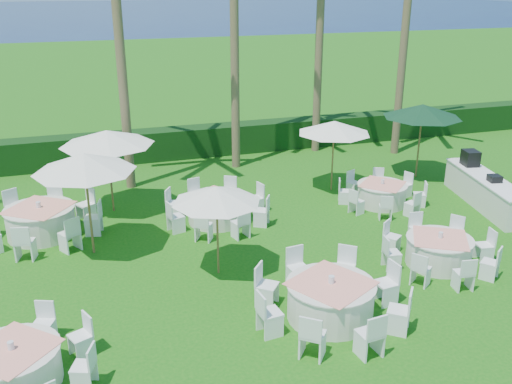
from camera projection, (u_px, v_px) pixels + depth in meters
ground at (294, 304)px, 12.99m from camera, size 120.00×120.00×0.00m
hedge at (188, 142)px, 23.46m from camera, size 34.00×1.00×1.20m
ocean at (90, 17)px, 103.81m from camera, size 260.00×260.00×0.00m
banquet_table_a at (14, 366)px, 10.32m from camera, size 2.89×2.89×0.90m
banquet_table_b at (330, 299)px, 12.33m from camera, size 3.40×3.40×1.02m
banquet_table_c at (439, 250)px, 14.66m from camera, size 2.97×2.97×0.90m
banquet_table_d at (41, 221)px, 16.28m from camera, size 3.43×3.43×1.03m
banquet_table_e at (217, 208)px, 17.24m from camera, size 3.17×3.17×0.96m
banquet_table_f at (382, 194)px, 18.53m from camera, size 2.74×2.74×0.86m
umbrella_a at (84, 162)px, 14.50m from camera, size 2.63×2.63×2.80m
umbrella_b at (216, 194)px, 13.61m from camera, size 2.19×2.19×2.32m
umbrella_c at (107, 138)px, 17.29m from camera, size 2.87×2.87×2.64m
umbrella_d at (334, 127)px, 19.15m from camera, size 2.49×2.49×2.46m
umbrella_green at (422, 111)px, 20.36m from camera, size 2.82×2.82×2.73m
buffet_table at (485, 190)px, 18.42m from camera, size 1.65×4.29×1.49m
palm_b at (119, 31)px, 18.34m from camera, size 4.40×4.17×9.73m
palm_d at (320, 22)px, 22.57m from camera, size 4.12×4.40×9.68m
palm_e at (406, 21)px, 22.20m from camera, size 4.33×4.31×9.81m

